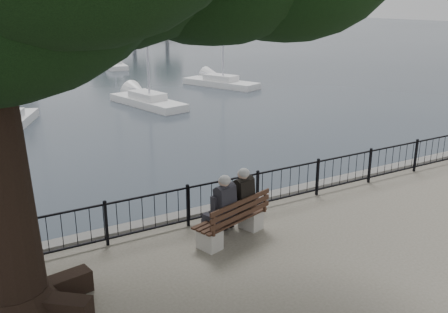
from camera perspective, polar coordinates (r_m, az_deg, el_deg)
harbor at (r=13.27m, az=-1.09°, el=-8.11°), size 260.00×260.00×1.20m
railing at (r=12.44m, az=-0.00°, el=-4.58°), size 22.06×0.06×1.00m
bench at (r=11.44m, az=0.99°, el=-7.73°), size 2.04×1.14×1.03m
person_left at (r=11.14m, az=-0.51°, el=-6.24°), size 0.63×0.89×1.64m
person_right at (r=11.57m, az=1.63°, el=-5.31°), size 0.63×0.89×1.64m
lion_monument at (r=58.07m, az=-22.77°, el=12.35°), size 6.27×6.27×9.19m
sailboat_b at (r=27.24m, az=-23.65°, el=3.60°), size 4.03×6.26×13.61m
sailboat_c at (r=31.03m, az=-8.72°, el=6.35°), size 2.94×6.31×11.90m
sailboat_d at (r=37.76m, az=-0.37°, el=8.47°), size 3.89×6.34×10.47m
sailboat_f at (r=42.82m, az=-20.84°, el=8.45°), size 2.82×6.31×11.42m
sailboat_g at (r=49.74m, az=-12.49°, el=10.26°), size 2.32×5.97×10.05m
far_shore at (r=92.44m, az=-10.57°, el=15.86°), size 30.00×8.60×9.18m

